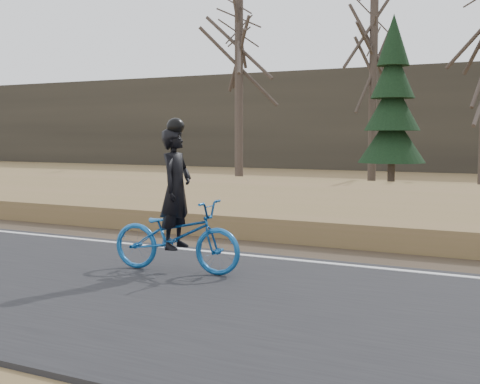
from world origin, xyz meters
The scene contains 9 objects.
ground centered at (0.00, 0.00, 0.00)m, with size 120.00×120.00×0.00m, color brown.
road centered at (0.00, -2.50, 0.03)m, with size 120.00×6.00×0.06m, color black.
edge_line centered at (0.00, 0.20, 0.07)m, with size 120.00×0.12×0.01m, color silver.
shoulder centered at (0.00, 1.20, 0.02)m, with size 120.00×1.60×0.04m, color #473A2B.
embankment centered at (0.00, 4.20, 0.22)m, with size 120.00×5.00×0.44m, color brown.
cyclist centered at (-3.28, -1.47, 0.78)m, with size 2.12×0.95×2.27m.
bare_tree_far_left centered at (-11.22, 14.93, 3.84)m, with size 0.36×0.36×7.68m, color #4A3E36.
bare_tree_left centered at (-6.77, 19.03, 4.41)m, with size 0.36×0.36×8.81m, color #4A3E36.
conifer centered at (-5.02, 15.95, 3.17)m, with size 2.60×2.60×6.71m.
Camera 1 is at (2.25, -9.60, 2.08)m, focal length 50.00 mm.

